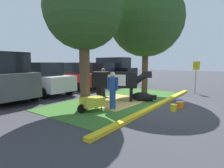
# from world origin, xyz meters

# --- Properties ---
(ground_plane) EXTENTS (80.00, 80.00, 0.00)m
(ground_plane) POSITION_xyz_m (0.00, 0.00, 0.00)
(ground_plane) COLOR #38383D
(grass_island) EXTENTS (8.36, 4.02, 0.02)m
(grass_island) POSITION_xyz_m (0.12, 2.06, 0.01)
(grass_island) COLOR #386B28
(grass_island) RESTS_ON ground
(curb_yellow) EXTENTS (9.56, 0.24, 0.12)m
(curb_yellow) POSITION_xyz_m (0.12, -0.10, 0.06)
(curb_yellow) COLOR yellow
(curb_yellow) RESTS_ON ground
(hay_bedding) EXTENTS (3.30, 2.54, 0.04)m
(hay_bedding) POSITION_xyz_m (-0.39, 1.97, 0.03)
(hay_bedding) COLOR tan
(hay_bedding) RESTS_ON ground
(shade_tree_left) EXTENTS (3.37, 3.37, 5.91)m
(shade_tree_left) POSITION_xyz_m (-2.15, 2.47, 4.18)
(shade_tree_left) COLOR brown
(shade_tree_left) RESTS_ON ground
(shade_tree_right) EXTENTS (4.51, 4.51, 6.88)m
(shade_tree_right) POSITION_xyz_m (2.40, 1.77, 4.61)
(shade_tree_right) COLOR #4C3823
(shade_tree_right) RESTS_ON ground
(cow_holstein) EXTENTS (1.78, 2.94, 1.57)m
(cow_holstein) POSITION_xyz_m (-0.23, 2.07, 1.12)
(cow_holstein) COLOR black
(cow_holstein) RESTS_ON ground
(calf_lying) EXTENTS (0.78, 1.33, 0.48)m
(calf_lying) POSITION_xyz_m (0.47, 0.92, 0.24)
(calf_lying) COLOR black
(calf_lying) RESTS_ON ground
(person_handler) EXTENTS (0.40, 0.41, 1.68)m
(person_handler) POSITION_xyz_m (0.41, 3.53, 0.90)
(person_handler) COLOR black
(person_handler) RESTS_ON ground
(person_visitor_near) EXTENTS (0.34, 0.53, 1.62)m
(person_visitor_near) POSITION_xyz_m (-1.75, 1.22, 0.87)
(person_visitor_near) COLOR #23478C
(person_visitor_near) RESTS_ON ground
(wheelbarrow) EXTENTS (1.61, 0.89, 0.63)m
(wheelbarrow) POSITION_xyz_m (-2.47, 1.75, 0.39)
(wheelbarrow) COLOR gold
(wheelbarrow) RESTS_ON ground
(parking_sign) EXTENTS (0.13, 0.44, 2.08)m
(parking_sign) POSITION_xyz_m (5.10, -0.66, 1.47)
(parking_sign) COLOR #99999E
(parking_sign) RESTS_ON ground
(bucket_yellow) EXTENTS (0.28, 0.28, 0.30)m
(bucket_yellow) POSITION_xyz_m (-0.44, -0.96, 0.16)
(bucket_yellow) COLOR yellow
(bucket_yellow) RESTS_ON ground
(bucket_orange) EXTENTS (0.33, 0.33, 0.29)m
(bucket_orange) POSITION_xyz_m (0.24, -1.03, 0.15)
(bucket_orange) COLOR orange
(bucket_orange) RESTS_ON ground
(bucket_blue) EXTENTS (0.34, 0.34, 0.27)m
(bucket_blue) POSITION_xyz_m (0.77, -0.85, 0.14)
(bucket_blue) COLOR blue
(bucket_blue) RESTS_ON ground
(suv_dark_grey) EXTENTS (2.14, 4.61, 2.52)m
(suv_dark_grey) POSITION_xyz_m (-3.77, 7.08, 1.27)
(suv_dark_grey) COLOR #4C5156
(suv_dark_grey) RESTS_ON ground
(hatchback_white) EXTENTS (2.04, 4.41, 2.02)m
(hatchback_white) POSITION_xyz_m (-1.35, 7.06, 0.98)
(hatchback_white) COLOR silver
(hatchback_white) RESTS_ON ground
(sedan_red) EXTENTS (2.04, 4.41, 2.02)m
(sedan_red) POSITION_xyz_m (1.51, 7.29, 0.98)
(sedan_red) COLOR red
(sedan_red) RESTS_ON ground
(sedan_blue) EXTENTS (2.04, 4.41, 2.02)m
(sedan_blue) POSITION_xyz_m (4.27, 7.11, 0.98)
(sedan_blue) COLOR navy
(sedan_blue) RESTS_ON ground
(suv_black) EXTENTS (2.14, 4.61, 2.52)m
(suv_black) POSITION_xyz_m (6.68, 7.39, 1.27)
(suv_black) COLOR black
(suv_black) RESTS_ON ground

